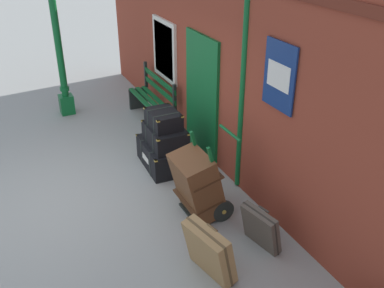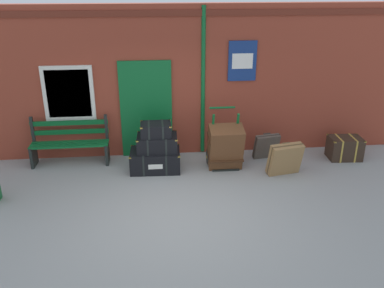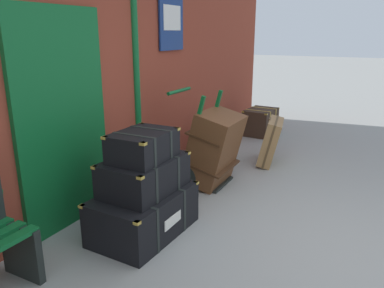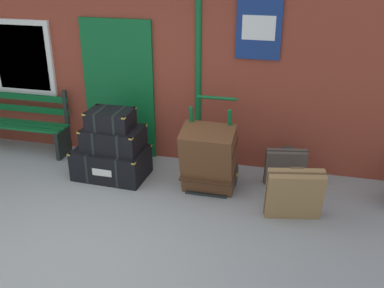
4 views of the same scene
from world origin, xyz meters
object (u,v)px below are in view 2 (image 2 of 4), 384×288
steamer_trunk_middle (157,143)px  suitcase_cream (285,159)px  porters_trolley (224,153)px  steamer_trunk_base (155,160)px  large_brown_trunk (225,147)px  suitcase_tan (266,146)px  steamer_trunk_top (156,130)px  corner_trunk (345,148)px  platform_bench (70,143)px

steamer_trunk_middle → suitcase_cream: size_ratio=1.16×
porters_trolley → suitcase_cream: size_ratio=1.65×
steamer_trunk_base → large_brown_trunk: large_brown_trunk is taller
suitcase_tan → steamer_trunk_base: bearing=-172.4°
porters_trolley → suitcase_tan: bearing=13.1°
steamer_trunk_base → suitcase_tan: (2.41, 0.32, 0.07)m
steamer_trunk_base → suitcase_tan: 2.43m
steamer_trunk_middle → large_brown_trunk: size_ratio=0.87×
steamer_trunk_top → corner_trunk: bearing=2.0°
steamer_trunk_middle → suitcase_tan: steamer_trunk_middle is taller
steamer_trunk_top → suitcase_tan: bearing=7.6°
suitcase_cream → suitcase_tan: bearing=100.6°
suitcase_cream → corner_trunk: suitcase_cream is taller
corner_trunk → porters_trolley: bearing=-178.8°
suitcase_cream → corner_trunk: (1.55, 0.63, -0.09)m
steamer_trunk_base → steamer_trunk_top: (0.03, 0.00, 0.66)m
steamer_trunk_middle → large_brown_trunk: large_brown_trunk is taller
porters_trolley → steamer_trunk_base: bearing=-176.2°
platform_bench → suitcase_tan: (4.18, -0.19, -0.16)m
large_brown_trunk → steamer_trunk_middle: bearing=175.9°
steamer_trunk_top → platform_bench: bearing=164.3°
steamer_trunk_middle → steamer_trunk_top: bearing=-149.3°
steamer_trunk_middle → suitcase_cream: steamer_trunk_middle is taller
steamer_trunk_middle → steamer_trunk_top: steamer_trunk_top is taller
large_brown_trunk → platform_bench: bearing=169.5°
steamer_trunk_middle → corner_trunk: bearing=1.9°
corner_trunk → steamer_trunk_top: bearing=-178.0°
steamer_trunk_top → suitcase_cream: steamer_trunk_top is taller
porters_trolley → corner_trunk: size_ratio=1.64×
steamer_trunk_top → large_brown_trunk: bearing=-3.6°
platform_bench → steamer_trunk_top: (1.80, -0.51, 0.43)m
platform_bench → steamer_trunk_base: 1.85m
large_brown_trunk → porters_trolley: bearing=90.0°
platform_bench → steamer_trunk_middle: (1.82, -0.50, 0.14)m
platform_bench → steamer_trunk_middle: platform_bench is taller
steamer_trunk_middle → porters_trolley: (1.38, 0.08, -0.31)m
steamer_trunk_top → large_brown_trunk: (1.40, -0.09, -0.39)m
platform_bench → suitcase_tan: size_ratio=2.76×
porters_trolley → suitcase_tan: porters_trolley is taller
suitcase_tan → porters_trolley: bearing=-166.9°
platform_bench → steamer_trunk_top: size_ratio=2.62×
steamer_trunk_middle → steamer_trunk_top: 0.29m
steamer_trunk_base → platform_bench: bearing=163.9°
steamer_trunk_top → suitcase_tan: steamer_trunk_top is taller
steamer_trunk_base → steamer_trunk_top: bearing=7.3°
suitcase_tan → suitcase_cream: bearing=-79.4°
steamer_trunk_top → suitcase_tan: size_ratio=1.05×
suitcase_tan → platform_bench: bearing=177.4°
steamer_trunk_base → suitcase_cream: size_ratio=1.45×
corner_trunk → steamer_trunk_base: bearing=-177.9°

